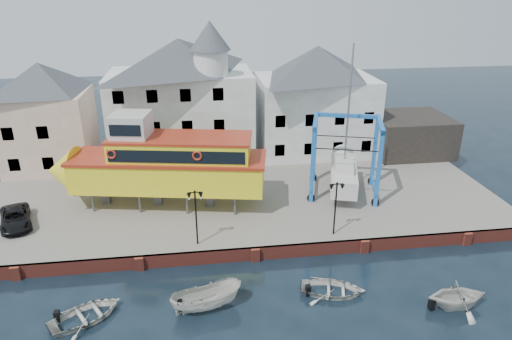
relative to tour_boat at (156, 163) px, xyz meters
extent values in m
plane|color=black|center=(7.08, -7.88, -4.68)|extent=(140.00, 140.00, 0.00)
cube|color=slate|center=(7.08, 3.12, -4.18)|extent=(44.00, 22.00, 1.00)
cube|color=maroon|center=(7.08, -7.76, -4.18)|extent=(44.00, 0.25, 1.00)
cube|color=maroon|center=(-8.92, -7.93, -4.18)|extent=(0.60, 0.36, 1.00)
cube|color=maroon|center=(-0.92, -7.93, -4.18)|extent=(0.60, 0.36, 1.00)
cube|color=maroon|center=(7.08, -7.93, -4.18)|extent=(0.60, 0.36, 1.00)
cube|color=maroon|center=(15.08, -7.93, -4.18)|extent=(0.60, 0.36, 1.00)
cube|color=maroon|center=(23.08, -7.93, -4.18)|extent=(0.60, 0.36, 1.00)
cube|color=tan|center=(-10.92, 10.12, 0.07)|extent=(8.00, 7.00, 7.50)
pyramid|color=#363A40|center=(-10.92, 10.12, 5.22)|extent=(8.00, 7.00, 2.80)
cube|color=black|center=(-13.42, 6.66, -2.08)|extent=(1.00, 0.08, 1.20)
cube|color=black|center=(-10.42, 6.66, -2.08)|extent=(1.00, 0.08, 1.20)
cube|color=black|center=(-13.42, 6.66, 0.92)|extent=(1.00, 0.08, 1.20)
cube|color=black|center=(-10.42, 6.66, 0.92)|extent=(1.00, 0.08, 1.20)
cube|color=beige|center=(2.08, 10.62, 0.82)|extent=(14.00, 8.00, 9.00)
pyramid|color=#363A40|center=(2.08, 10.62, 6.92)|extent=(14.00, 8.00, 3.20)
cube|color=black|center=(-3.42, 6.66, -2.08)|extent=(1.00, 0.08, 1.20)
cube|color=black|center=(-0.42, 6.66, -2.08)|extent=(1.00, 0.08, 1.20)
cube|color=black|center=(2.58, 6.66, -2.08)|extent=(1.00, 0.08, 1.20)
cube|color=black|center=(5.58, 6.66, -2.08)|extent=(1.00, 0.08, 1.20)
cube|color=black|center=(-3.42, 6.66, 0.92)|extent=(1.00, 0.08, 1.20)
cube|color=black|center=(-0.42, 6.66, 0.92)|extent=(1.00, 0.08, 1.20)
cube|color=black|center=(2.58, 6.66, 0.92)|extent=(1.00, 0.08, 1.20)
cube|color=black|center=(5.58, 6.66, 0.92)|extent=(1.00, 0.08, 1.20)
cube|color=black|center=(-3.42, 6.66, 3.92)|extent=(1.00, 0.08, 1.20)
cube|color=black|center=(-0.42, 6.66, 3.92)|extent=(1.00, 0.08, 1.20)
cube|color=black|center=(2.58, 6.66, 3.92)|extent=(1.00, 0.08, 1.20)
cube|color=black|center=(5.58, 6.66, 3.92)|extent=(1.00, 0.08, 1.20)
cylinder|color=beige|center=(5.08, 8.22, 6.52)|extent=(3.20, 3.20, 2.40)
cone|color=#363A40|center=(5.08, 8.22, 9.02)|extent=(3.80, 3.80, 2.60)
cube|color=beige|center=(16.08, 11.12, 0.32)|extent=(12.00, 8.00, 8.00)
pyramid|color=#363A40|center=(16.08, 11.12, 5.92)|extent=(12.00, 8.00, 3.20)
cube|color=black|center=(11.58, 7.16, -2.08)|extent=(1.00, 0.08, 1.20)
cube|color=black|center=(14.58, 7.16, -2.08)|extent=(1.00, 0.08, 1.20)
cube|color=black|center=(17.58, 7.16, -2.08)|extent=(1.00, 0.08, 1.20)
cube|color=black|center=(20.58, 7.16, -2.08)|extent=(1.00, 0.08, 1.20)
cube|color=black|center=(11.58, 7.16, 0.92)|extent=(1.00, 0.08, 1.20)
cube|color=black|center=(14.58, 7.16, 0.92)|extent=(1.00, 0.08, 1.20)
cube|color=black|center=(17.58, 7.16, 0.92)|extent=(1.00, 0.08, 1.20)
cube|color=black|center=(20.58, 7.16, 0.92)|extent=(1.00, 0.08, 1.20)
cube|color=black|center=(26.08, 9.12, -1.68)|extent=(8.00, 7.00, 4.00)
cylinder|color=black|center=(3.08, -6.68, -1.68)|extent=(0.12, 0.12, 4.00)
cube|color=black|center=(3.08, -6.68, 0.37)|extent=(0.90, 0.06, 0.06)
sphere|color=black|center=(3.08, -6.68, 0.44)|extent=(0.16, 0.16, 0.16)
cone|color=black|center=(2.68, -6.68, 0.10)|extent=(0.32, 0.32, 0.45)
sphere|color=beige|center=(2.68, -6.68, -0.08)|extent=(0.18, 0.18, 0.18)
cone|color=black|center=(3.48, -6.68, 0.10)|extent=(0.32, 0.32, 0.45)
sphere|color=beige|center=(3.48, -6.68, -0.08)|extent=(0.18, 0.18, 0.18)
cylinder|color=black|center=(13.08, -6.68, -1.68)|extent=(0.12, 0.12, 4.00)
cube|color=black|center=(13.08, -6.68, 0.37)|extent=(0.90, 0.06, 0.06)
sphere|color=black|center=(13.08, -6.68, 0.44)|extent=(0.16, 0.16, 0.16)
cone|color=black|center=(12.68, -6.68, 0.10)|extent=(0.32, 0.32, 0.45)
sphere|color=beige|center=(12.68, -6.68, -0.08)|extent=(0.18, 0.18, 0.18)
cone|color=black|center=(13.48, -6.68, 0.10)|extent=(0.32, 0.32, 0.45)
sphere|color=beige|center=(13.48, -6.68, -0.08)|extent=(0.18, 0.18, 0.18)
cylinder|color=#59595E|center=(-5.18, -0.58, -2.86)|extent=(0.23, 0.23, 1.64)
cylinder|color=#59595E|center=(-4.60, 2.44, -2.86)|extent=(0.23, 0.23, 1.64)
cylinder|color=#59595E|center=(-1.40, -1.29, -2.86)|extent=(0.23, 0.23, 1.64)
cylinder|color=#59595E|center=(-0.83, 1.72, -2.86)|extent=(0.23, 0.23, 1.64)
cylinder|color=#59595E|center=(2.37, -2.01, -2.86)|extent=(0.23, 0.23, 1.64)
cylinder|color=#59595E|center=(2.94, 1.01, -2.86)|extent=(0.23, 0.23, 1.64)
cylinder|color=#59595E|center=(6.14, -2.72, -2.86)|extent=(0.23, 0.23, 1.64)
cylinder|color=#59595E|center=(6.71, 0.29, -2.86)|extent=(0.23, 0.23, 1.64)
cube|color=#59595E|center=(-4.35, 0.83, -2.86)|extent=(0.75, 0.66, 1.64)
cube|color=#59595E|center=(-0.04, 0.01, -2.86)|extent=(0.75, 0.66, 1.64)
cube|color=#59595E|center=(4.27, -0.81, -2.86)|extent=(0.75, 0.66, 1.64)
cube|color=yellow|center=(1.04, -0.19, -0.83)|extent=(15.86, 6.95, 2.41)
cone|color=yellow|center=(-7.69, 1.46, -0.83)|extent=(3.15, 4.54, 4.17)
cube|color=#A02A15|center=(1.04, -0.19, 0.48)|extent=(16.21, 7.18, 0.24)
cube|color=yellow|center=(2.11, -0.40, 1.25)|extent=(11.47, 5.70, 1.75)
cube|color=black|center=(1.76, -2.26, 1.31)|extent=(10.35, 2.02, 0.99)
cube|color=black|center=(2.47, 1.46, 1.31)|extent=(10.35, 2.02, 0.99)
cube|color=#A02A15|center=(2.11, -0.40, 2.23)|extent=(11.70, 5.85, 0.20)
cube|color=beige|center=(-1.66, 0.32, 3.13)|extent=(3.33, 3.33, 2.00)
cube|color=black|center=(-1.93, -1.11, 3.21)|extent=(2.36, 0.50, 0.88)
torus|color=#A02A15|center=(-3.10, -1.39, 1.47)|extent=(0.78, 0.29, 0.77)
torus|color=#A02A15|center=(3.37, -2.61, 1.47)|extent=(0.78, 0.29, 0.77)
cube|color=#224BAE|center=(12.73, -1.25, -0.39)|extent=(0.41, 0.41, 6.58)
cylinder|color=black|center=(12.73, -1.25, -3.35)|extent=(0.70, 0.42, 0.66)
cube|color=#224BAE|center=(13.99, 2.93, -0.39)|extent=(0.41, 0.41, 6.58)
cylinder|color=black|center=(13.99, 2.93, -3.35)|extent=(0.70, 0.42, 0.66)
cube|color=#224BAE|center=(17.81, -2.79, -0.39)|extent=(0.41, 0.41, 6.58)
cylinder|color=black|center=(17.81, -2.79, -3.35)|extent=(0.70, 0.42, 0.66)
cube|color=#224BAE|center=(19.07, 1.39, -0.39)|extent=(0.41, 0.41, 6.58)
cylinder|color=black|center=(19.07, 1.39, -3.35)|extent=(0.70, 0.42, 0.66)
cube|color=#224BAE|center=(13.36, 0.84, 2.73)|extent=(1.67, 4.59, 0.46)
cube|color=#224BAE|center=(13.36, 0.84, -2.74)|extent=(1.58, 4.56, 0.20)
cube|color=#224BAE|center=(18.44, -0.70, 2.73)|extent=(1.67, 4.59, 0.46)
cube|color=#224BAE|center=(18.44, -0.70, -2.74)|extent=(1.58, 4.56, 0.20)
cube|color=#224BAE|center=(16.53, 2.16, 2.73)|extent=(5.49, 1.95, 0.33)
cube|color=beige|center=(15.90, 0.07, -1.99)|extent=(4.11, 7.37, 1.50)
cone|color=beige|center=(17.11, 4.07, -1.99)|extent=(2.50, 2.06, 2.16)
cube|color=#59595E|center=(15.90, 0.07, -3.07)|extent=(0.70, 1.68, 0.66)
cube|color=beige|center=(15.77, -0.38, -0.96)|extent=(2.25, 3.13, 0.56)
cylinder|color=#99999E|center=(16.04, 0.52, 3.93)|extent=(0.20, 0.20, 10.33)
cube|color=black|center=(15.41, -1.55, 0.95)|extent=(4.86, 1.57, 0.05)
cube|color=black|center=(16.39, 1.69, 0.95)|extent=(4.86, 1.57, 0.05)
imported|color=black|center=(-10.61, -2.17, -3.05)|extent=(3.49, 4.99, 1.26)
imported|color=beige|center=(3.50, -12.53, -4.68)|extent=(4.64, 2.53, 1.70)
imported|color=beige|center=(11.45, -12.16, -4.68)|extent=(4.69, 3.88, 0.84)
imported|color=beige|center=(18.50, -14.45, -4.68)|extent=(3.77, 3.28, 1.95)
imported|color=beige|center=(-3.54, -12.53, -4.68)|extent=(5.16, 4.77, 0.87)
camera|label=1|loc=(3.43, -34.94, 13.77)|focal=32.00mm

